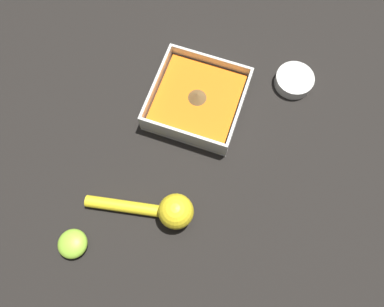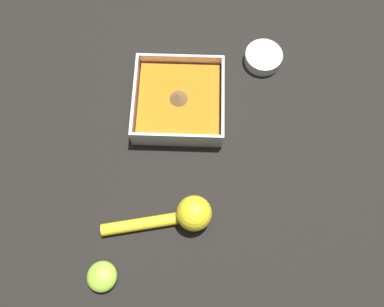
{
  "view_description": "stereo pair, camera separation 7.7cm",
  "coord_description": "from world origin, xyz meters",
  "px_view_note": "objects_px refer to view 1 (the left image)",
  "views": [
    {
      "loc": [
        -0.35,
        -0.07,
        0.76
      ],
      "look_at": [
        -0.11,
        0.01,
        0.03
      ],
      "focal_mm": 35.0,
      "sensor_mm": 36.0,
      "label": 1
    },
    {
      "loc": [
        -0.37,
        0.0,
        0.76
      ],
      "look_at": [
        -0.11,
        0.01,
        0.03
      ],
      "focal_mm": 35.0,
      "sensor_mm": 36.0,
      "label": 2
    }
  ],
  "objects_px": {
    "square_dish": "(197,101)",
    "spice_bowl": "(294,81)",
    "lemon_half": "(73,244)",
    "lemon_squeezer": "(165,211)"
  },
  "relations": [
    {
      "from": "square_dish",
      "to": "spice_bowl",
      "type": "height_order",
      "value": "square_dish"
    },
    {
      "from": "square_dish",
      "to": "lemon_half",
      "type": "xyz_separation_m",
      "value": [
        -0.37,
        0.13,
        -0.0
      ]
    },
    {
      "from": "square_dish",
      "to": "lemon_squeezer",
      "type": "xyz_separation_m",
      "value": [
        -0.25,
        -0.02,
        0.01
      ]
    },
    {
      "from": "spice_bowl",
      "to": "lemon_squeezer",
      "type": "bearing_deg",
      "value": 155.69
    },
    {
      "from": "square_dish",
      "to": "spice_bowl",
      "type": "bearing_deg",
      "value": -56.97
    },
    {
      "from": "square_dish",
      "to": "lemon_half",
      "type": "relative_size",
      "value": 3.38
    },
    {
      "from": "lemon_half",
      "to": "lemon_squeezer",
      "type": "bearing_deg",
      "value": -51.92
    },
    {
      "from": "lemon_squeezer",
      "to": "lemon_half",
      "type": "xyz_separation_m",
      "value": [
        -0.12,
        0.15,
        -0.01
      ]
    },
    {
      "from": "spice_bowl",
      "to": "lemon_half",
      "type": "bearing_deg",
      "value": 147.08
    },
    {
      "from": "lemon_squeezer",
      "to": "square_dish",
      "type": "bearing_deg",
      "value": 83.7
    }
  ]
}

